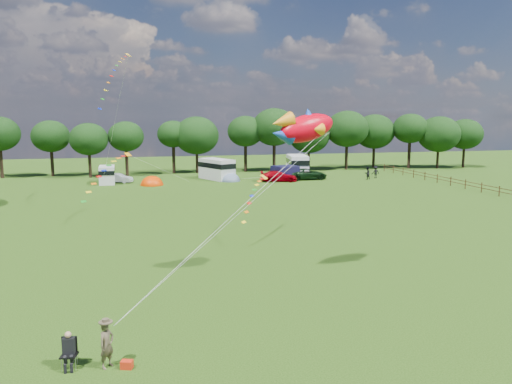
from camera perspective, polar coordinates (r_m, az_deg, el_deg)
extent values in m
plane|color=black|center=(26.30, 4.13, -11.23)|extent=(180.00, 180.00, 0.00)
cylinder|color=black|center=(81.88, -27.10, 2.92)|extent=(0.49, 0.49, 4.25)
cylinder|color=black|center=(81.15, -22.26, 3.06)|extent=(0.47, 0.47, 3.90)
ellipsoid|color=black|center=(80.90, -22.43, 5.91)|extent=(5.58, 5.58, 4.74)
cylinder|color=black|center=(77.46, -18.45, 2.89)|extent=(0.44, 0.44, 3.56)
ellipsoid|color=black|center=(77.20, -18.58, 5.75)|extent=(5.56, 5.56, 4.73)
cylinder|color=black|center=(78.12, -14.54, 3.25)|extent=(0.47, 0.47, 3.95)
ellipsoid|color=black|center=(77.87, -14.65, 6.16)|extent=(5.33, 5.33, 4.53)
cylinder|color=black|center=(80.08, -9.38, 3.67)|extent=(0.50, 0.50, 4.33)
ellipsoid|color=black|center=(79.84, -9.45, 6.55)|extent=(4.95, 4.95, 4.21)
cylinder|color=black|center=(80.00, -6.75, 3.36)|extent=(0.43, 0.43, 3.31)
ellipsoid|color=black|center=(79.72, -6.81, 6.43)|extent=(7.03, 7.03, 5.98)
cylinder|color=black|center=(81.48, -1.20, 3.88)|extent=(0.50, 0.50, 4.36)
ellipsoid|color=black|center=(81.24, -1.21, 6.96)|extent=(5.84, 5.84, 4.97)
cylinder|color=black|center=(81.73, 2.08, 3.96)|extent=(0.51, 0.51, 4.55)
ellipsoid|color=black|center=(81.47, 2.10, 7.43)|extent=(7.15, 7.15, 6.08)
cylinder|color=black|center=(84.32, 6.05, 3.60)|extent=(0.42, 0.42, 3.21)
ellipsoid|color=black|center=(84.06, 6.09, 6.45)|extent=(6.90, 6.90, 5.86)
cylinder|color=black|center=(86.05, 10.29, 3.93)|extent=(0.48, 0.48, 4.17)
ellipsoid|color=black|center=(85.81, 10.38, 7.11)|extent=(7.16, 7.16, 6.09)
cylinder|color=black|center=(90.35, 13.28, 3.90)|extent=(0.45, 0.45, 3.66)
ellipsoid|color=black|center=(90.11, 13.38, 6.73)|extent=(7.05, 7.05, 5.99)
cylinder|color=black|center=(90.71, 17.09, 4.08)|extent=(0.52, 0.52, 4.65)
ellipsoid|color=black|center=(90.50, 17.22, 6.95)|extent=(5.96, 5.96, 5.06)
cylinder|color=black|center=(92.15, 20.04, 3.55)|extent=(0.42, 0.42, 3.19)
ellipsoid|color=black|center=(91.91, 20.18, 6.22)|extent=(7.23, 7.23, 6.14)
cylinder|color=black|center=(95.54, 22.62, 3.67)|extent=(0.44, 0.44, 3.52)
ellipsoid|color=black|center=(95.32, 22.76, 6.12)|extent=(6.22, 6.22, 5.28)
cylinder|color=#472D19|center=(62.41, 26.05, 0.08)|extent=(0.12, 0.12, 1.20)
cylinder|color=#472D19|center=(61.23, 26.96, 0.20)|extent=(0.08, 3.00, 0.08)
cylinder|color=#472D19|center=(61.28, 26.93, -0.17)|extent=(0.08, 3.00, 0.08)
cylinder|color=#472D19|center=(64.73, 24.37, 0.47)|extent=(0.12, 0.12, 1.20)
cylinder|color=#472D19|center=(63.52, 25.22, 0.59)|extent=(0.08, 3.00, 0.08)
cylinder|color=#472D19|center=(63.57, 25.19, 0.23)|extent=(0.08, 3.00, 0.08)
cylinder|color=#472D19|center=(67.10, 22.82, 0.82)|extent=(0.12, 0.12, 1.20)
cylinder|color=#472D19|center=(65.86, 23.60, 0.95)|extent=(0.08, 3.00, 0.08)
cylinder|color=#472D19|center=(65.91, 23.58, 0.61)|extent=(0.08, 3.00, 0.08)
cylinder|color=#472D19|center=(69.51, 21.36, 1.16)|extent=(0.12, 0.12, 1.20)
cylinder|color=#472D19|center=(68.26, 22.09, 1.28)|extent=(0.08, 3.00, 0.08)
cylinder|color=#472D19|center=(68.31, 22.07, 0.95)|extent=(0.08, 3.00, 0.08)
cylinder|color=#472D19|center=(71.98, 20.01, 1.47)|extent=(0.12, 0.12, 1.20)
cylinder|color=#472D19|center=(70.70, 20.69, 1.59)|extent=(0.08, 3.00, 0.08)
cylinder|color=#472D19|center=(70.75, 20.67, 1.27)|extent=(0.08, 3.00, 0.08)
cylinder|color=#472D19|center=(74.48, 18.75, 1.75)|extent=(0.12, 0.12, 1.20)
cylinder|color=#472D19|center=(73.18, 19.38, 1.88)|extent=(0.08, 3.00, 0.08)
cylinder|color=#472D19|center=(73.23, 19.37, 1.57)|extent=(0.08, 3.00, 0.08)
cylinder|color=#472D19|center=(77.02, 17.56, 2.02)|extent=(0.12, 0.12, 1.20)
cylinder|color=#472D19|center=(75.71, 18.16, 2.15)|extent=(0.08, 3.00, 0.08)
cylinder|color=#472D19|center=(75.75, 18.14, 1.85)|extent=(0.08, 3.00, 0.08)
cylinder|color=#472D19|center=(79.59, 16.46, 2.27)|extent=(0.12, 0.12, 1.20)
cylinder|color=#472D19|center=(78.26, 17.01, 2.40)|extent=(0.08, 3.00, 0.08)
cylinder|color=#472D19|center=(78.30, 17.00, 2.11)|extent=(0.08, 3.00, 0.08)
cylinder|color=#472D19|center=(82.18, 15.42, 2.51)|extent=(0.12, 0.12, 1.20)
cylinder|color=#472D19|center=(80.85, 15.94, 2.64)|extent=(0.08, 3.00, 0.08)
cylinder|color=#472D19|center=(80.89, 15.93, 2.36)|extent=(0.08, 3.00, 0.08)
cylinder|color=#472D19|center=(84.81, 14.45, 2.72)|extent=(0.12, 0.12, 1.20)
cylinder|color=#472D19|center=(83.46, 14.94, 2.86)|extent=(0.08, 3.00, 0.08)
cylinder|color=#472D19|center=(83.50, 14.93, 2.58)|extent=(0.08, 3.00, 0.08)
imported|color=gray|center=(70.21, -15.46, 1.53)|extent=(3.81, 2.57, 1.26)
imported|color=#8D0009|center=(69.03, 2.61, 1.80)|extent=(5.22, 3.10, 1.46)
imported|color=black|center=(71.56, 5.87, 2.05)|extent=(5.78, 2.68, 1.57)
cube|color=silver|center=(69.97, -16.66, 1.89)|extent=(2.11, 4.69, 2.32)
cube|color=black|center=(69.92, -16.68, 2.28)|extent=(2.16, 4.79, 0.55)
cylinder|color=black|center=(68.62, -16.66, 1.07)|extent=(0.66, 0.26, 0.65)
cylinder|color=black|center=(71.52, -16.61, 1.36)|extent=(0.66, 0.26, 0.65)
cube|color=silver|center=(71.53, -4.51, 2.62)|extent=(4.71, 6.38, 2.93)
cube|color=black|center=(71.47, -4.52, 3.10)|extent=(4.80, 6.51, 0.70)
cylinder|color=black|center=(70.12, -3.67, 1.64)|extent=(0.88, 0.62, 0.83)
cylinder|color=black|center=(73.18, -5.30, 1.91)|extent=(0.88, 0.62, 0.83)
cube|color=silver|center=(76.36, 4.75, 3.05)|extent=(3.62, 6.52, 3.09)
cube|color=black|center=(76.30, 4.75, 3.52)|extent=(3.69, 6.65, 0.73)
cylinder|color=black|center=(74.57, 4.96, 2.06)|extent=(0.91, 0.46, 0.87)
cylinder|color=black|center=(78.39, 4.52, 2.38)|extent=(0.91, 0.46, 0.87)
ellipsoid|color=#DD3700|center=(66.93, -11.81, 0.80)|extent=(2.89, 3.33, 2.38)
cylinder|color=#DD3700|center=(66.93, -11.81, 0.82)|extent=(3.04, 3.04, 0.08)
ellipsoid|color=slate|center=(69.78, -3.04, 1.29)|extent=(2.91, 3.34, 2.27)
cylinder|color=slate|center=(69.78, -3.04, 1.30)|extent=(3.05, 3.05, 0.08)
cube|color=black|center=(70.62, 3.33, 2.19)|extent=(3.88, 3.47, 2.04)
imported|color=#4D4330|center=(19.37, -16.69, -16.40)|extent=(0.72, 0.72, 1.69)
cylinder|color=#99999E|center=(19.80, -21.33, -18.00)|extent=(0.02, 0.02, 0.49)
cylinder|color=#99999E|center=(19.74, -19.91, -18.01)|extent=(0.02, 0.02, 0.49)
cylinder|color=#99999E|center=(20.22, -21.15, -17.41)|extent=(0.02, 0.02, 0.49)
cylinder|color=#99999E|center=(20.16, -19.76, -17.42)|extent=(0.02, 0.02, 0.49)
cube|color=black|center=(19.87, -20.58, -17.07)|extent=(0.65, 0.63, 0.05)
cube|color=black|center=(19.97, -20.53, -15.95)|extent=(0.55, 0.16, 0.59)
cube|color=black|center=(19.77, -20.62, -16.12)|extent=(0.45, 0.33, 0.62)
sphere|color=tan|center=(19.58, -20.69, -15.01)|extent=(0.23, 0.23, 0.23)
cube|color=red|center=(19.41, -14.54, -18.55)|extent=(0.48, 0.39, 0.29)
ellipsoid|color=red|center=(27.24, 5.81, 7.28)|extent=(3.89, 2.32, 2.12)
ellipsoid|color=#FFAF0C|center=(27.25, 5.81, 6.93)|extent=(2.44, 1.43, 1.16)
cone|color=orange|center=(26.35, 2.95, 7.99)|extent=(1.50, 1.25, 1.11)
cone|color=#173FB0|center=(26.37, 2.94, 6.55)|extent=(1.50, 1.25, 1.11)
cone|color=#173FB0|center=(27.30, 6.02, 8.71)|extent=(1.00, 1.12, 0.94)
sphere|color=white|center=(28.29, 7.48, 7.70)|extent=(0.35, 0.35, 0.35)
sphere|color=black|center=(28.39, 7.56, 7.70)|extent=(0.18, 0.18, 0.18)
cube|color=yellow|center=(54.26, -14.40, 14.93)|extent=(0.66, 0.70, 0.34)
cube|color=red|center=(53.74, -14.70, 14.74)|extent=(0.41, 0.53, 0.09)
cube|color=orange|center=(53.23, -15.00, 14.50)|extent=(0.40, 0.53, 0.10)
cube|color=yellow|center=(52.71, -15.30, 14.18)|extent=(0.40, 0.53, 0.11)
cube|color=#198C1E|center=(52.18, -15.60, 13.75)|extent=(0.40, 0.53, 0.12)
cube|color=#0C1EB2|center=(51.65, -15.90, 13.23)|extent=(0.39, 0.53, 0.13)
cube|color=red|center=(51.12, -16.21, 12.62)|extent=(0.39, 0.53, 0.14)
cube|color=orange|center=(50.59, -16.51, 11.89)|extent=(0.39, 0.52, 0.14)
cube|color=yellow|center=(50.07, -16.82, 11.06)|extent=(0.38, 0.52, 0.15)
cube|color=#198C1E|center=(49.56, -17.13, 10.12)|extent=(0.38, 0.52, 0.16)
cube|color=#0C1EB2|center=(49.06, -17.43, 9.07)|extent=(0.37, 0.52, 0.16)
cube|color=orange|center=(47.10, -14.42, 4.18)|extent=(0.72, 0.71, 0.34)
cube|color=red|center=(46.67, -14.92, 3.98)|extent=(0.51, 0.48, 0.09)
cube|color=orange|center=(46.25, -15.43, 3.74)|extent=(0.51, 0.47, 0.10)
cube|color=yellow|center=(45.83, -15.94, 3.39)|extent=(0.51, 0.47, 0.11)
cube|color=#198C1E|center=(45.43, -16.46, 2.94)|extent=(0.51, 0.47, 0.12)
cube|color=#0C1EB2|center=(45.05, -16.98, 2.37)|extent=(0.50, 0.46, 0.13)
cube|color=red|center=(44.68, -17.51, 1.69)|extent=(0.50, 0.46, 0.14)
cube|color=orange|center=(44.33, -18.04, 0.90)|extent=(0.50, 0.46, 0.15)
cube|color=yellow|center=(44.01, -18.57, 0.00)|extent=(0.49, 0.45, 0.15)
cube|color=#198C1E|center=(43.71, -19.11, -1.02)|extent=(0.49, 0.45, 0.16)
cube|color=yellow|center=(38.51, 0.91, 1.73)|extent=(0.70, 0.71, 0.33)
cube|color=red|center=(37.92, 0.65, 1.51)|extent=(0.47, 0.51, 0.09)
cube|color=orange|center=(37.34, 0.38, 1.23)|extent=(0.47, 0.51, 0.10)
cube|color=yellow|center=(36.77, 0.10, 0.81)|extent=(0.46, 0.51, 0.11)
cube|color=#198C1E|center=(36.22, -0.18, 0.26)|extent=(0.46, 0.50, 0.12)
cube|color=#0C1EB2|center=(35.68, -0.47, -0.44)|extent=(0.46, 0.50, 0.13)
cube|color=red|center=(35.16, -0.78, -1.29)|extent=(0.45, 0.50, 0.14)
cube|color=orange|center=(34.67, -1.09, -2.29)|extent=(0.45, 0.49, 0.14)
cube|color=yellow|center=(34.21, -1.41, -3.46)|extent=(0.45, 0.49, 0.15)
imported|color=black|center=(73.07, 12.60, 2.10)|extent=(0.96, 0.73, 1.76)
imported|color=black|center=(74.82, 13.50, 2.23)|extent=(1.17, 0.56, 1.79)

